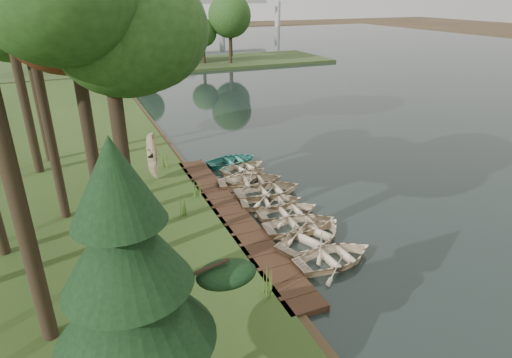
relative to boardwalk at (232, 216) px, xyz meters
name	(u,v)px	position (x,y,z in m)	size (l,w,h in m)	color
ground	(260,213)	(1.60, 0.00, -0.15)	(300.00, 300.00, 0.00)	#3D2F1D
water	(423,91)	(31.60, 20.00, -0.12)	(130.00, 200.00, 0.05)	black
boardwalk	(232,216)	(0.00, 0.00, 0.00)	(1.60, 16.00, 0.30)	#332013
peninsula	(178,65)	(9.60, 50.00, 0.08)	(50.00, 14.00, 0.45)	#2E421D
far_trees	(153,23)	(6.27, 50.00, 6.28)	(45.60, 5.60, 8.80)	black
bridge	(132,6)	(13.91, 120.00, 6.93)	(95.90, 4.00, 8.60)	#A5A5A0
building_b	(66,8)	(-3.40, 145.00, 5.85)	(8.00, 8.00, 12.00)	#A5A5A0
rowboat_0	(335,255)	(2.60, -5.53, 0.28)	(2.62, 3.67, 0.76)	beige
rowboat_1	(312,235)	(2.54, -3.72, 0.32)	(2.86, 4.01, 0.83)	beige
rowboat_2	(301,223)	(2.61, -2.52, 0.29)	(2.66, 3.72, 0.77)	beige
rowboat_3	(288,210)	(2.74, -0.97, 0.24)	(2.36, 3.31, 0.69)	beige
rowboat_4	(271,200)	(2.40, 0.35, 0.25)	(2.41, 3.38, 0.70)	beige
rowboat_5	(268,189)	(2.81, 1.65, 0.30)	(2.79, 3.90, 0.81)	beige
rowboat_6	(251,180)	(2.40, 3.23, 0.31)	(2.83, 3.97, 0.82)	beige
rowboat_7	(247,175)	(2.54, 4.16, 0.23)	(2.27, 3.17, 0.66)	beige
rowboat_8	(243,166)	(2.88, 5.56, 0.23)	(2.25, 3.16, 0.65)	beige
rowboat_9	(232,159)	(2.63, 6.95, 0.26)	(2.50, 3.49, 0.72)	teal
stored_rowboat	(156,175)	(-2.69, 5.90, 0.45)	(2.06, 2.89, 0.60)	beige
tree_0	(103,12)	(-5.44, -5.12, 10.06)	(4.26, 4.26, 11.86)	black
tree_2	(68,4)	(-6.24, -2.41, 10.23)	(4.39, 4.39, 12.08)	black
tree_4	(24,10)	(-7.82, 3.08, 9.90)	(3.81, 3.81, 11.56)	black
tree_6	(19,9)	(-8.60, 12.07, 9.64)	(5.07, 5.07, 11.72)	black
pine_tree	(127,268)	(-6.09, -9.97, 5.01)	(3.80, 3.80, 7.92)	black
reeds_0	(269,282)	(-1.00, -6.58, 0.72)	(0.60, 0.60, 1.15)	#3F661E
reeds_1	(198,188)	(-1.00, 2.73, 0.61)	(0.60, 0.60, 0.92)	#3F661E
reeds_2	(182,206)	(-2.37, 0.95, 0.62)	(0.60, 0.60, 0.95)	#3F661E
reeds_3	(165,161)	(-1.77, 7.46, 0.66)	(0.60, 0.60, 1.03)	#3F661E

